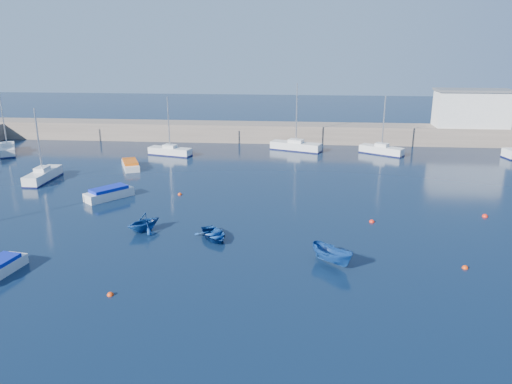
# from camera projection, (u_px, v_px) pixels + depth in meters

# --- Properties ---
(ground) EXTENTS (220.00, 220.00, 0.00)m
(ground) POSITION_uv_depth(u_px,v_px,m) (204.00, 285.00, 31.12)
(ground) COLOR #0B1B32
(ground) RESTS_ON ground
(back_wall) EXTENTS (96.00, 4.50, 2.60)m
(back_wall) POSITION_uv_depth(u_px,v_px,m) (262.00, 132.00, 74.51)
(back_wall) COLOR #78695C
(back_wall) RESTS_ON ground
(harbor_office) EXTENTS (10.00, 4.00, 5.00)m
(harbor_office) POSITION_uv_depth(u_px,v_px,m) (472.00, 109.00, 70.84)
(harbor_office) COLOR silver
(harbor_office) RESTS_ON back_wall
(sailboat_3) EXTENTS (1.65, 5.87, 7.83)m
(sailboat_3) POSITION_uv_depth(u_px,v_px,m) (43.00, 175.00, 53.74)
(sailboat_3) COLOR silver
(sailboat_3) RESTS_ON ground
(sailboat_4) EXTENTS (4.65, 6.24, 8.20)m
(sailboat_4) POSITION_uv_depth(u_px,v_px,m) (8.00, 149.00, 66.52)
(sailboat_4) COLOR silver
(sailboat_4) RESTS_ON ground
(sailboat_5) EXTENTS (5.97, 3.05, 7.61)m
(sailboat_5) POSITION_uv_depth(u_px,v_px,m) (170.00, 151.00, 65.54)
(sailboat_5) COLOR silver
(sailboat_5) RESTS_ON ground
(sailboat_6) EXTENTS (7.17, 4.18, 9.06)m
(sailboat_6) POSITION_uv_depth(u_px,v_px,m) (296.00, 146.00, 68.39)
(sailboat_6) COLOR silver
(sailboat_6) RESTS_ON ground
(sailboat_7) EXTENTS (5.74, 4.46, 7.68)m
(sailboat_7) POSITION_uv_depth(u_px,v_px,m) (382.00, 150.00, 66.09)
(sailboat_7) COLOR silver
(sailboat_7) RESTS_ON ground
(motorboat_1) EXTENTS (4.16, 4.57, 1.13)m
(motorboat_1) POSITION_uv_depth(u_px,v_px,m) (109.00, 193.00, 47.79)
(motorboat_1) COLOR silver
(motorboat_1) RESTS_ON ground
(motorboat_2) EXTENTS (3.40, 4.86, 0.95)m
(motorboat_2) POSITION_uv_depth(u_px,v_px,m) (130.00, 165.00, 58.95)
(motorboat_2) COLOR silver
(motorboat_2) RESTS_ON ground
(dinghy_center) EXTENTS (3.75, 4.11, 0.70)m
(dinghy_center) POSITION_uv_depth(u_px,v_px,m) (214.00, 235.00, 38.20)
(dinghy_center) COLOR navy
(dinghy_center) RESTS_ON ground
(dinghy_left) EXTENTS (3.77, 3.83, 1.53)m
(dinghy_left) POSITION_uv_depth(u_px,v_px,m) (144.00, 222.00, 39.62)
(dinghy_left) COLOR navy
(dinghy_left) RESTS_ON ground
(dinghy_right) EXTENTS (3.34, 3.33, 1.32)m
(dinghy_right) POSITION_uv_depth(u_px,v_px,m) (332.00, 255.00, 33.82)
(dinghy_right) COLOR navy
(dinghy_right) RESTS_ON ground
(buoy_0) EXTENTS (0.41, 0.41, 0.41)m
(buoy_0) POSITION_uv_depth(u_px,v_px,m) (110.00, 295.00, 29.91)
(buoy_0) COLOR red
(buoy_0) RESTS_ON ground
(buoy_1) EXTENTS (0.45, 0.45, 0.45)m
(buoy_1) POSITION_uv_depth(u_px,v_px,m) (372.00, 222.00, 41.79)
(buoy_1) COLOR red
(buoy_1) RESTS_ON ground
(buoy_2) EXTENTS (0.42, 0.42, 0.42)m
(buoy_2) POSITION_uv_depth(u_px,v_px,m) (465.00, 268.00, 33.41)
(buoy_2) COLOR red
(buoy_2) RESTS_ON ground
(buoy_3) EXTENTS (0.41, 0.41, 0.41)m
(buoy_3) POSITION_uv_depth(u_px,v_px,m) (180.00, 195.00, 49.10)
(buoy_3) COLOR red
(buoy_3) RESTS_ON ground
(buoy_4) EXTENTS (0.50, 0.50, 0.50)m
(buoy_4) POSITION_uv_depth(u_px,v_px,m) (485.00, 217.00, 43.04)
(buoy_4) COLOR red
(buoy_4) RESTS_ON ground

